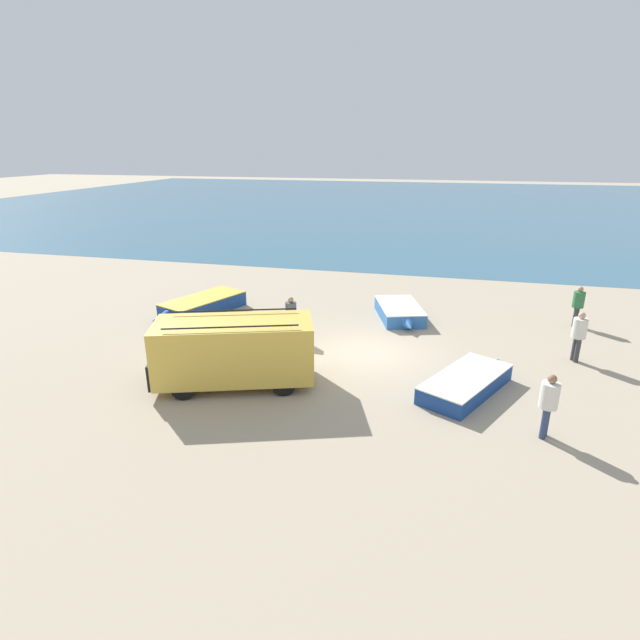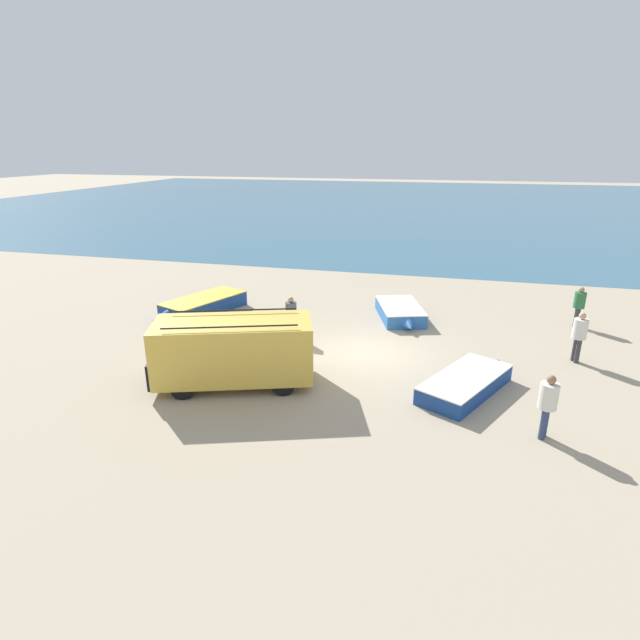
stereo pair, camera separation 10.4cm
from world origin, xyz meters
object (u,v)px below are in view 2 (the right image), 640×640
Objects in this scene: fishing_rowboat_1 at (201,305)px; fisherman_0 at (579,303)px; fisherman_3 at (579,333)px; fishing_rowboat_0 at (467,383)px; fisherman_2 at (548,401)px; fishing_rowboat_2 at (400,312)px; parked_van at (233,350)px; fisherman_1 at (291,313)px.

fisherman_0 reaches higher than fishing_rowboat_1.
fisherman_0 is 0.95× the size of fisherman_3.
fishing_rowboat_0 is at bearing 20.70° from fisherman_3.
fisherman_2 is at bearing -73.71° from fisherman_0.
fishing_rowboat_2 is (-2.67, 6.34, 0.03)m from fishing_rowboat_0.
fishing_rowboat_2 is 7.32m from fisherman_0.
parked_van reaches higher than fishing_rowboat_2.
fisherman_2 is (1.85, -2.25, 0.79)m from fishing_rowboat_0.
parked_van is at bearing -111.74° from fisherman_0.
fisherman_0 reaches higher than fisherman_1.
fisherman_3 reaches higher than fishing_rowboat_0.
fishing_rowboat_2 is at bearing 140.18° from fisherman_2.
fishing_rowboat_2 is 2.34× the size of fisherman_1.
fisherman_3 is at bearing -176.28° from parked_van.
parked_van is 1.37× the size of fishing_rowboat_2.
fisherman_3 is at bearing 105.72° from fishing_rowboat_1.
fishing_rowboat_0 is 7.35m from fisherman_1.
fisherman_3 is (-0.83, -3.90, 0.05)m from fisherman_0.
fisherman_1 is at bearing 93.23° from fishing_rowboat_0.
fisherman_2 is at bearing 155.26° from parked_van.
fisherman_1 is 0.91× the size of fisherman_3.
parked_van is at bearing 128.53° from fishing_rowboat_0.
fishing_rowboat_2 is at bearing 145.64° from fisherman_1.
fisherman_1 is 0.93× the size of fisherman_2.
fisherman_1 is at bearing -67.99° from fishing_rowboat_2.
fishing_rowboat_1 is at bearing 173.98° from fisherman_2.
parked_van reaches higher than fisherman_1.
fisherman_3 is (10.90, 4.55, -0.08)m from parked_van.
fishing_rowboat_1 is 2.63× the size of fisherman_3.
fishing_rowboat_1 is 1.24× the size of fishing_rowboat_2.
parked_van reaches higher than fishing_rowboat_0.
fishing_rowboat_0 is (7.16, 1.33, -0.90)m from parked_van.
fishing_rowboat_2 is (8.85, 1.35, -0.04)m from fishing_rowboat_1.
fisherman_2 is (8.49, -5.31, 0.07)m from fisherman_1.
fisherman_1 is (-6.64, 3.06, 0.72)m from fishing_rowboat_0.
fisherman_1 is (0.52, 4.39, -0.18)m from parked_van.
fisherman_3 is at bearing 106.93° from fisherman_1.
fishing_rowboat_0 is 1.10× the size of fishing_rowboat_2.
fisherman_0 is at bearing -163.15° from parked_van.
parked_van is 1.10× the size of fishing_rowboat_1.
parked_van is 2.97× the size of fisherman_2.
fishing_rowboat_2 is at bearing -141.37° from fisherman_0.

